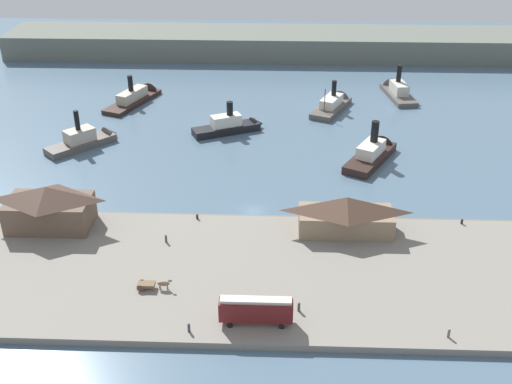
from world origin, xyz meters
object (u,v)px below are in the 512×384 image
Objects in this scene: ferry_shed_customs_shed at (346,214)px; ferry_moored_east at (374,152)px; ferry_outer_harbor at (139,96)px; ferry_departing_north at (87,139)px; ferry_shed_central_terminal at (49,206)px; pedestrian_walking_east at (299,307)px; ferry_approaching_west at (334,103)px; pedestrian_near_east_shed at (166,239)px; mooring_post_center_west at (197,217)px; street_tram at (256,309)px; pedestrian_at_waters_edge at (449,333)px; mooring_post_east at (462,222)px; pedestrian_near_west_shed at (189,328)px; horse_cart at (152,284)px; ferry_approaching_east at (396,90)px; ferry_near_quay at (232,125)px.

ferry_shed_customs_shed is 36.01m from ferry_moored_east.
ferry_outer_harbor is 32.53m from ferry_departing_north.
ferry_outer_harbor is at bearing 88.41° from ferry_shed_central_terminal.
pedestrian_walking_east is 91.24m from ferry_approaching_west.
pedestrian_near_east_shed reaches higher than mooring_post_center_west.
ferry_approaching_west is (18.30, 93.62, -2.52)m from street_tram.
pedestrian_at_waters_edge is 33.55m from mooring_post_east.
pedestrian_near_east_shed is 51.02m from pedestrian_at_waters_edge.
ferry_shed_central_terminal is at bearing 157.28° from pedestrian_at_waters_edge.
pedestrian_walking_east is at bearing -38.00° from pedestrian_near_east_shed.
mooring_post_center_west is at bearing 141.76° from pedestrian_at_waters_edge.
pedestrian_at_waters_edge is 51.70m from mooring_post_center_west.
pedestrian_near_west_shed is 75.89m from ferry_departing_north.
horse_cart is at bearing 155.35° from street_tram.
ferry_shed_central_terminal reaches higher than ferry_moored_east.
ferry_shed_central_terminal is 9.68× the size of pedestrian_at_waters_edge.
ferry_approaching_west is (28.08, 95.85, -0.60)m from pedestrian_near_west_shed.
ferry_shed_customs_shed is 25.29m from pedestrian_walking_east.
ferry_shed_central_terminal is 41.46m from pedestrian_near_west_shed.
ferry_departing_north is at bearing 123.63° from street_tram.
pedestrian_at_waters_edge is at bearing -38.24° from mooring_post_center_west.
ferry_shed_customs_shed is at bearing 8.74° from pedestrian_near_east_shed.
pedestrian_at_waters_edge is 1.80× the size of mooring_post_east.
pedestrian_at_waters_edge is 96.12m from ferry_approaching_west.
ferry_approaching_east is at bearing 70.52° from street_tram.
ferry_departing_north is (-4.10, 39.29, -3.78)m from ferry_shed_central_terminal.
ferry_shed_central_terminal is 9.34× the size of pedestrian_near_east_shed.
mooring_post_east is 75.23m from ferry_approaching_east.
horse_cart is at bearing 125.78° from pedestrian_near_west_shed.
street_tram reaches higher than pedestrian_at_waters_edge.
ferry_near_quay is at bearing 157.22° from ferry_moored_east.
ferry_departing_north is (-6.08, -31.96, 0.37)m from ferry_outer_harbor.
pedestrian_walking_east is 74.00m from ferry_near_quay.
horse_cart is at bearing -112.37° from ferry_approaching_west.
ferry_approaching_east reaches higher than pedestrian_walking_east.
mooring_post_center_west is (4.56, 22.20, -0.47)m from horse_cart.
ferry_moored_east reaches higher than ferry_outer_harbor.
ferry_moored_east is at bearing 61.05° from pedestrian_near_west_shed.
ferry_shed_central_terminal is at bearing -84.04° from ferry_departing_north.
ferry_outer_harbor is at bearing 102.91° from horse_cart.
ferry_shed_central_terminal is at bearing -121.90° from ferry_near_quay.
pedestrian_near_west_shed is 103.66m from ferry_outer_harbor.
pedestrian_near_west_shed is at bearing -74.43° from ferry_outer_harbor.
pedestrian_near_west_shed is at bearing -85.25° from mooring_post_center_west.
ferry_moored_east is (42.29, 53.31, -0.44)m from horse_cart.
mooring_post_east is 33.53m from ferry_moored_east.
ferry_outer_harbor reaches higher than mooring_post_center_west.
street_tram is 0.55× the size of ferry_approaching_east.
pedestrian_near_east_shed is 0.10× the size of ferry_departing_north.
pedestrian_at_waters_edge is (67.74, -28.37, -3.50)m from ferry_shed_central_terminal.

